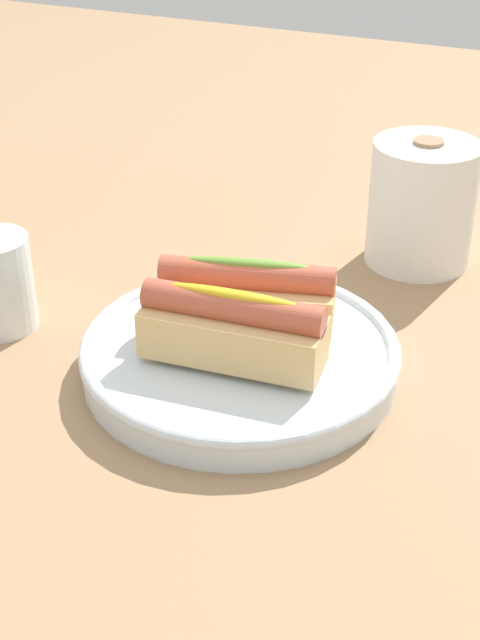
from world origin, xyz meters
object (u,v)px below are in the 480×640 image
Objects in this scene: serving_bowl at (240,355)px; paper_towel_roll at (422,204)px; hotdog_front at (233,329)px; hotdog_back at (247,296)px.

paper_towel_roll reaches higher than serving_bowl.
serving_bowl is at bearing 102.33° from hotdog_front.
paper_towel_roll is (0.08, 0.27, 0.05)m from serving_bowl.
serving_bowl is 1.78× the size of hotdog_front.
serving_bowl is 0.05m from hotdog_front.
hotdog_back is (-0.01, 0.05, 0.00)m from hotdog_front.
hotdog_front is at bearing -77.67° from hotdog_back.
paper_towel_roll reaches higher than hotdog_back.
hotdog_front is at bearing -77.67° from serving_bowl.
hotdog_front is 0.31m from paper_towel_roll.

